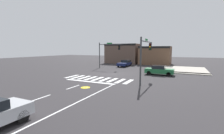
% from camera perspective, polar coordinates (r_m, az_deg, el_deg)
% --- Properties ---
extents(ground_plane, '(120.00, 120.00, 0.00)m').
position_cam_1_polar(ground_plane, '(24.70, 0.09, -2.54)').
color(ground_plane, '#302D30').
extents(crosswalk_near, '(9.11, 2.86, 0.01)m').
position_cam_1_polar(crosswalk_near, '(20.78, -5.23, -4.30)').
color(crosswalk_near, silver).
rests_on(crosswalk_near, ground_plane).
extents(lane_markings, '(6.80, 18.75, 0.01)m').
position_cam_1_polar(lane_markings, '(14.63, -15.32, -9.20)').
color(lane_markings, white).
rests_on(lane_markings, ground_plane).
extents(bike_detector_marking, '(0.95, 0.95, 0.01)m').
position_cam_1_polar(bike_detector_marking, '(16.35, -9.68, -7.38)').
color(bike_detector_marking, yellow).
rests_on(bike_detector_marking, ground_plane).
extents(curb_corner_northeast, '(10.00, 10.60, 0.15)m').
position_cam_1_polar(curb_corner_northeast, '(31.75, 21.72, -0.82)').
color(curb_corner_northeast, '#B2AA9E').
rests_on(curb_corner_northeast, ground_plane).
extents(storefront_row, '(16.99, 6.29, 5.30)m').
position_cam_1_polar(storefront_row, '(42.80, 8.96, 4.64)').
color(storefront_row, brown).
rests_on(storefront_row, ground_plane).
extents(traffic_signal_southeast, '(0.32, 5.61, 5.20)m').
position_cam_1_polar(traffic_signal_southeast, '(19.05, 12.20, 5.63)').
color(traffic_signal_southeast, '#383A3D').
rests_on(traffic_signal_southeast, ground_plane).
extents(traffic_signal_northwest, '(5.15, 0.32, 5.22)m').
position_cam_1_polar(traffic_signal_northwest, '(31.24, -1.38, 6.09)').
color(traffic_signal_northwest, '#383A3D').
rests_on(traffic_signal_northwest, ground_plane).
extents(car_green, '(4.16, 1.74, 1.43)m').
position_cam_1_polar(car_green, '(24.75, 16.86, -1.13)').
color(car_green, '#1E6638').
rests_on(car_green, ground_plane).
extents(car_navy, '(1.90, 4.75, 1.41)m').
position_cam_1_polar(car_navy, '(35.32, 4.75, 1.40)').
color(car_navy, '#141E4C').
rests_on(car_navy, ground_plane).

